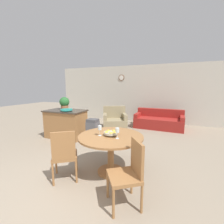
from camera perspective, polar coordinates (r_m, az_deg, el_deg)
ground_plane at (r=2.72m, az=-24.21°, el=-29.18°), size 24.00×24.00×0.00m
wall_back at (r=7.45m, az=8.36°, el=6.88°), size 8.00×0.09×2.70m
dining_table at (r=2.94m, az=-0.48°, el=-12.10°), size 1.24×1.24×0.76m
dining_chair_near_left at (r=2.85m, az=-17.67°, el=-14.78°), size 0.58×0.58×0.94m
dining_chair_near_right at (r=2.25m, az=6.52°, el=-21.28°), size 0.58×0.58×0.94m
fruit_bowl at (r=2.86m, az=-0.46°, el=-7.98°), size 0.27×0.27×0.10m
wine_glass_left at (r=2.84m, az=-4.70°, el=-6.17°), size 0.07×0.07×0.20m
wine_glass_right at (r=2.68m, az=2.05°, el=-7.13°), size 0.07×0.07×0.20m
kitchen_island at (r=5.26m, az=-17.11°, el=-4.25°), size 1.30×0.79×0.92m
teal_bowl at (r=4.92m, az=-16.96°, el=0.80°), size 0.38×0.38×0.07m
potted_plant at (r=5.37m, az=-17.66°, el=3.33°), size 0.33×0.33×0.42m
trash_bin at (r=4.63m, az=-7.31°, el=-7.08°), size 0.33×0.29×0.72m
couch at (r=6.48m, az=17.38°, el=-3.46°), size 1.96×1.00×0.76m
armchair at (r=6.10m, az=1.03°, el=-3.55°), size 1.17×1.13×0.89m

